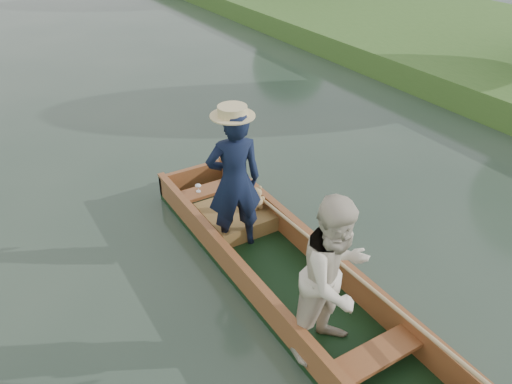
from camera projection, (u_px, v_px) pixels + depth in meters
ground at (282, 281)px, 6.04m from camera, size 120.00×120.00×0.00m
punt at (283, 246)px, 5.54m from camera, size 1.21×5.00×1.97m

